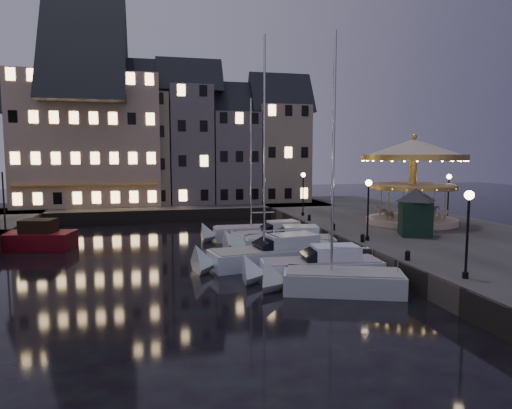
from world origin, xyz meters
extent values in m
plane|color=black|center=(0.00, 0.00, 0.00)|extent=(160.00, 160.00, 0.00)
cube|color=#474442|center=(14.00, 6.00, 0.65)|extent=(16.00, 56.00, 1.30)
cube|color=#474442|center=(-8.00, 28.00, 0.65)|extent=(44.00, 12.00, 1.30)
cube|color=#47423A|center=(6.00, 6.00, 0.65)|extent=(0.15, 44.00, 1.30)
cube|color=#47423A|center=(-6.00, 22.00, 0.65)|extent=(48.00, 0.15, 1.30)
cylinder|color=black|center=(7.20, -9.00, 1.45)|extent=(0.28, 0.28, 0.30)
cylinder|color=black|center=(7.20, -9.00, 3.20)|extent=(0.12, 0.12, 3.80)
sphere|color=#FFD18C|center=(7.20, -9.00, 5.25)|extent=(0.44, 0.44, 0.44)
cylinder|color=black|center=(7.20, 1.00, 1.45)|extent=(0.28, 0.28, 0.30)
cylinder|color=black|center=(7.20, 1.00, 3.20)|extent=(0.12, 0.12, 3.80)
sphere|color=#FFD18C|center=(7.20, 1.00, 5.25)|extent=(0.44, 0.44, 0.44)
cylinder|color=black|center=(7.20, 14.50, 1.45)|extent=(0.28, 0.28, 0.30)
cylinder|color=black|center=(7.20, 14.50, 3.20)|extent=(0.12, 0.12, 3.80)
sphere|color=#FFD18C|center=(7.20, 14.50, 5.25)|extent=(0.44, 0.44, 0.44)
cylinder|color=black|center=(18.50, 8.00, 1.45)|extent=(0.28, 0.28, 0.30)
cylinder|color=black|center=(18.50, 8.00, 3.20)|extent=(0.12, 0.12, 3.80)
sphere|color=#FFD18C|center=(18.50, 8.00, 5.25)|extent=(0.44, 0.44, 0.44)
cylinder|color=black|center=(6.60, -5.00, 1.50)|extent=(0.28, 0.28, 0.40)
sphere|color=black|center=(6.60, -5.00, 1.72)|extent=(0.30, 0.30, 0.30)
cylinder|color=black|center=(6.60, 0.50, 1.50)|extent=(0.28, 0.28, 0.40)
sphere|color=black|center=(6.60, 0.50, 1.72)|extent=(0.30, 0.30, 0.30)
cylinder|color=black|center=(6.60, 5.50, 1.50)|extent=(0.28, 0.28, 0.40)
sphere|color=black|center=(6.60, 5.50, 1.72)|extent=(0.30, 0.30, 0.30)
cylinder|color=black|center=(6.60, 11.00, 1.50)|extent=(0.28, 0.28, 0.40)
sphere|color=black|center=(6.60, 11.00, 1.72)|extent=(0.30, 0.30, 0.30)
cube|color=#AAA58D|center=(-19.50, 30.00, 6.80)|extent=(5.00, 8.00, 11.00)
cube|color=#A7A981|center=(-14.05, 30.00, 7.30)|extent=(5.60, 8.00, 12.00)
cube|color=gray|center=(-8.00, 30.00, 7.80)|extent=(6.20, 8.00, 13.00)
cube|color=slate|center=(-2.25, 30.00, 8.30)|extent=(5.00, 8.00, 14.00)
cube|color=slate|center=(3.20, 30.00, 6.80)|extent=(5.60, 8.00, 11.00)
cube|color=gray|center=(9.25, 30.00, 7.30)|extent=(6.20, 8.00, 12.00)
cube|color=beige|center=(-14.00, 30.00, 8.80)|extent=(16.00, 9.00, 15.00)
cube|color=silver|center=(2.39, -5.85, 0.45)|extent=(6.51, 4.26, 1.30)
cube|color=gray|center=(2.39, -5.85, 1.12)|extent=(6.16, 3.98, 0.10)
cylinder|color=silver|center=(1.82, -5.64, 6.42)|extent=(0.14, 0.14, 10.64)
cube|color=silver|center=(2.23, -3.19, 0.45)|extent=(6.99, 2.81, 1.30)
cube|color=gray|center=(2.23, -3.19, 1.12)|extent=(6.63, 2.61, 0.10)
cube|color=silver|center=(3.05, -3.26, 1.55)|extent=(2.72, 1.91, 0.80)
cube|color=black|center=(1.69, -3.15, 1.45)|extent=(1.28, 1.68, 0.93)
cube|color=silver|center=(0.68, 0.80, 0.45)|extent=(9.03, 3.96, 1.30)
cube|color=gray|center=(0.68, 0.80, 1.12)|extent=(8.56, 3.69, 0.10)
cube|color=silver|center=(1.72, 0.97, 1.55)|extent=(3.59, 2.44, 0.80)
cube|color=black|center=(-0.01, 0.69, 1.45)|extent=(1.69, 2.01, 1.05)
cylinder|color=silver|center=(-0.18, 0.66, 6.97)|extent=(0.14, 0.14, 11.74)
cube|color=silver|center=(2.72, 4.38, 0.45)|extent=(6.92, 3.83, 1.30)
cube|color=gray|center=(2.72, 4.38, 1.12)|extent=(6.56, 3.57, 0.10)
cube|color=silver|center=(3.49, 4.21, 1.55)|extent=(2.83, 2.36, 0.80)
cube|color=black|center=(2.21, 4.49, 1.45)|extent=(1.47, 1.95, 0.91)
cube|color=silver|center=(2.28, 6.99, 0.45)|extent=(6.24, 2.71, 1.30)
cube|color=gray|center=(2.28, 6.99, 1.12)|extent=(5.92, 2.51, 0.10)
cube|color=silver|center=(3.00, 7.07, 1.55)|extent=(2.46, 1.77, 0.80)
cube|color=black|center=(1.80, 6.93, 1.45)|extent=(1.21, 1.52, 0.88)
cube|color=silver|center=(1.80, 9.94, 0.45)|extent=(7.80, 2.39, 1.30)
cube|color=gray|center=(1.80, 9.94, 1.12)|extent=(7.41, 2.20, 0.10)
cylinder|color=silver|center=(1.03, 9.95, 6.33)|extent=(0.14, 0.14, 10.47)
cube|color=maroon|center=(-17.00, 10.10, 0.55)|extent=(8.33, 4.32, 1.50)
cube|color=black|center=(-15.53, 9.79, 1.75)|extent=(2.67, 2.34, 1.06)
cylinder|color=black|center=(-17.98, 10.30, 3.50)|extent=(0.12, 0.12, 4.76)
cylinder|color=#CAB297|center=(14.56, 7.44, 1.54)|extent=(7.57, 7.57, 0.47)
cylinder|color=gold|center=(14.56, 7.44, 4.71)|extent=(0.66, 0.66, 5.87)
cylinder|color=#CAB297|center=(14.56, 7.44, 4.61)|extent=(7.00, 7.00, 0.17)
cylinder|color=gold|center=(14.56, 7.44, 4.44)|extent=(7.27, 7.27, 0.33)
cone|color=#CAB297|center=(14.56, 7.44, 7.74)|extent=(8.71, 8.71, 1.51)
cylinder|color=gold|center=(14.56, 7.44, 6.93)|extent=(8.71, 8.71, 0.47)
sphere|color=gold|center=(14.56, 7.44, 8.68)|extent=(0.47, 0.47, 0.47)
imported|color=#CAB297|center=(17.10, 8.22, 2.25)|extent=(1.58, 1.14, 0.95)
cube|color=black|center=(11.42, 1.95, 2.55)|extent=(2.70, 2.70, 2.50)
pyramid|color=black|center=(11.42, 1.95, 4.74)|extent=(3.34, 3.34, 0.94)
camera|label=1|loc=(-7.24, -27.26, 7.05)|focal=32.00mm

